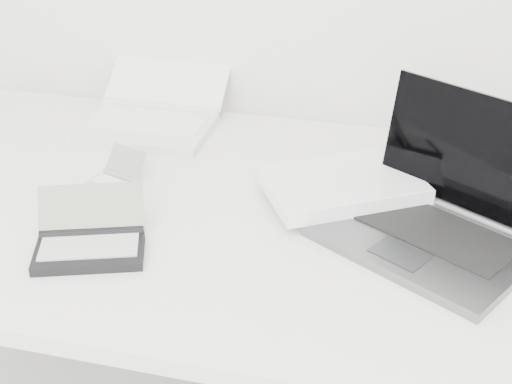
% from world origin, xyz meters
% --- Properties ---
extents(desk, '(1.60, 0.80, 0.73)m').
position_xyz_m(desk, '(0.00, 1.55, 0.68)').
color(desk, white).
rests_on(desk, ground).
extents(laptop_large, '(0.53, 0.45, 0.22)m').
position_xyz_m(laptop_large, '(0.20, 1.57, 0.77)').
color(laptop_large, slate).
rests_on(laptop_large, desk).
extents(netbook_open_white, '(0.28, 0.34, 0.12)m').
position_xyz_m(netbook_open_white, '(-0.35, 1.85, 0.76)').
color(netbook_open_white, white).
rests_on(netbook_open_white, desk).
extents(pda_silver, '(0.11, 0.12, 0.06)m').
position_xyz_m(pda_silver, '(-0.32, 1.57, 0.74)').
color(pda_silver, silver).
rests_on(pda_silver, desk).
extents(palmtop_charcoal, '(0.21, 0.20, 0.08)m').
position_xyz_m(palmtop_charcoal, '(-0.27, 1.36, 0.75)').
color(palmtop_charcoal, black).
rests_on(palmtop_charcoal, desk).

